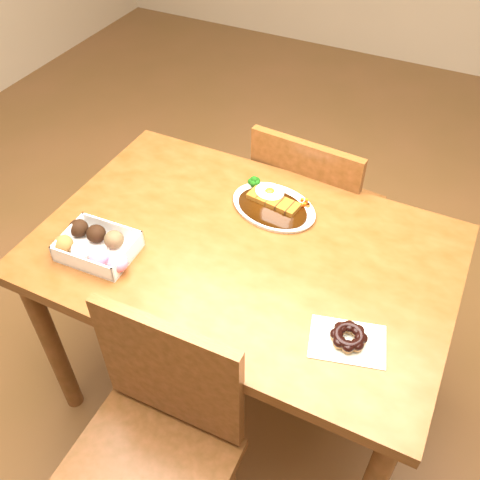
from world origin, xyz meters
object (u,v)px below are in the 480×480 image
at_px(table, 244,271).
at_px(chair_far, 312,213).
at_px(pon_de_ring, 348,337).
at_px(chair_near, 152,450).
at_px(katsu_curry_plate, 273,204).
at_px(donut_box, 96,246).

distance_m(table, chair_far, 0.56).
bearing_deg(chair_far, pon_de_ring, 119.23).
distance_m(chair_near, pon_de_ring, 0.59).
bearing_deg(katsu_curry_plate, pon_de_ring, -46.22).
height_order(chair_far, katsu_curry_plate, chair_far).
bearing_deg(donut_box, table, 28.79).
xyz_separation_m(table, pon_de_ring, (0.37, -0.18, 0.12)).
bearing_deg(chair_near, donut_box, 136.47).
bearing_deg(chair_far, table, 90.19).
distance_m(chair_far, donut_box, 0.89).
height_order(table, donut_box, donut_box).
xyz_separation_m(chair_near, katsu_curry_plate, (0.01, 0.74, 0.29)).
height_order(chair_near, katsu_curry_plate, chair_near).
bearing_deg(pon_de_ring, katsu_curry_plate, 133.78).
distance_m(katsu_curry_plate, donut_box, 0.55).
height_order(chair_near, donut_box, chair_near).
relative_size(katsu_curry_plate, donut_box, 1.28).
height_order(table, chair_far, chair_far).
xyz_separation_m(katsu_curry_plate, pon_de_ring, (0.37, -0.38, 0.00)).
distance_m(chair_far, pon_de_ring, 0.84).
bearing_deg(katsu_curry_plate, donut_box, -132.61).
bearing_deg(chair_far, donut_box, 65.42).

